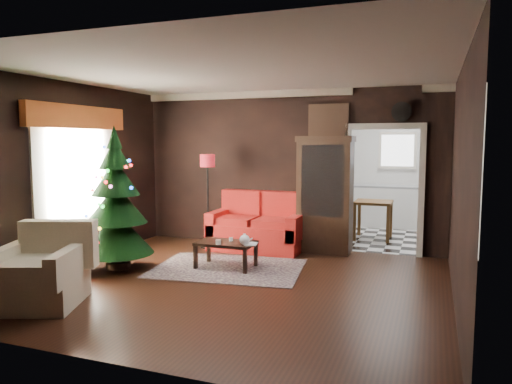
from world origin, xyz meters
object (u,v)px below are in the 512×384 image
(coffee_table, at_px, (226,254))
(curio_cabinet, at_px, (325,197))
(wall_clock, at_px, (402,112))
(floor_lamp, at_px, (208,202))
(kitchen_table, at_px, (373,220))
(teapot, at_px, (245,239))
(loveseat, at_px, (257,222))
(christmas_tree, at_px, (116,200))
(armchair, at_px, (39,266))

(coffee_table, bearing_deg, curio_cabinet, 53.05)
(wall_clock, bearing_deg, floor_lamp, -170.72)
(wall_clock, bearing_deg, curio_cabinet, -171.47)
(kitchen_table, bearing_deg, teapot, -115.45)
(loveseat, bearing_deg, coffee_table, -90.67)
(christmas_tree, bearing_deg, loveseat, 54.21)
(curio_cabinet, xyz_separation_m, coffee_table, (-1.17, -1.55, -0.74))
(loveseat, relative_size, wall_clock, 5.31)
(curio_cabinet, relative_size, kitchen_table, 2.53)
(armchair, relative_size, kitchen_table, 1.29)
(coffee_table, bearing_deg, kitchen_table, 58.64)
(kitchen_table, bearing_deg, loveseat, -137.49)
(teapot, bearing_deg, coffee_table, 162.37)
(curio_cabinet, relative_size, armchair, 1.97)
(curio_cabinet, height_order, coffee_table, curio_cabinet)
(floor_lamp, bearing_deg, christmas_tree, -106.48)
(loveseat, relative_size, floor_lamp, 1.01)
(curio_cabinet, xyz_separation_m, christmas_tree, (-2.60, -2.24, 0.10))
(christmas_tree, xyz_separation_m, coffee_table, (1.44, 0.69, -0.84))
(christmas_tree, bearing_deg, curio_cabinet, 40.66)
(coffee_table, xyz_separation_m, wall_clock, (2.37, 1.73, 2.17))
(curio_cabinet, bearing_deg, loveseat, -169.17)
(armchair, distance_m, teapot, 2.75)
(christmas_tree, distance_m, armchair, 1.69)
(armchair, bearing_deg, wall_clock, 26.35)
(coffee_table, distance_m, teapot, 0.45)
(kitchen_table, bearing_deg, wall_clock, -66.25)
(curio_cabinet, distance_m, kitchen_table, 1.67)
(armchair, relative_size, wall_clock, 3.02)
(loveseat, height_order, coffee_table, loveseat)
(curio_cabinet, height_order, teapot, curio_cabinet)
(curio_cabinet, distance_m, floor_lamp, 2.08)
(floor_lamp, bearing_deg, wall_clock, 9.28)
(christmas_tree, xyz_separation_m, armchair, (0.08, -1.58, -0.59))
(wall_clock, distance_m, kitchen_table, 2.43)
(curio_cabinet, xyz_separation_m, teapot, (-0.82, -1.66, -0.47))
(floor_lamp, distance_m, christmas_tree, 1.98)
(christmas_tree, bearing_deg, kitchen_table, 48.41)
(armchair, xyz_separation_m, wall_clock, (3.73, 4.00, 1.92))
(wall_clock, bearing_deg, armchair, -133.02)
(curio_cabinet, relative_size, floor_lamp, 1.13)
(christmas_tree, bearing_deg, floor_lamp, 73.52)
(curio_cabinet, bearing_deg, wall_clock, 8.53)
(christmas_tree, xyz_separation_m, teapot, (1.78, 0.58, -0.57))
(loveseat, distance_m, kitchen_table, 2.45)
(floor_lamp, xyz_separation_m, wall_clock, (3.25, 0.53, 1.55))
(curio_cabinet, bearing_deg, teapot, -116.31)
(loveseat, height_order, wall_clock, wall_clock)
(loveseat, height_order, curio_cabinet, curio_cabinet)
(floor_lamp, relative_size, armchair, 1.75)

